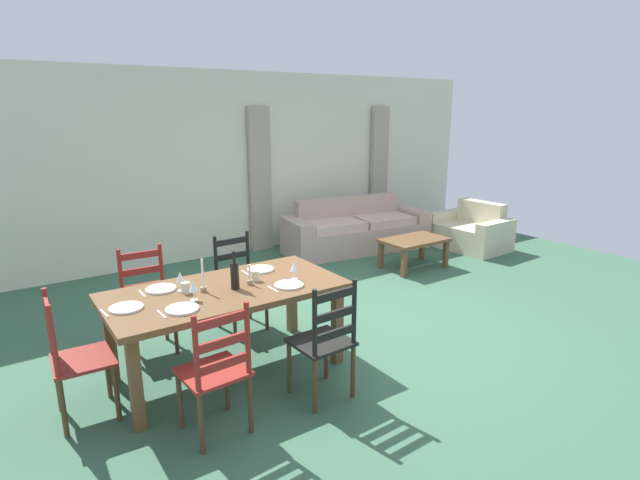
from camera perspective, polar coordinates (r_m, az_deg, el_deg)
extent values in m
cube|color=#386047|center=(5.23, 4.81, -9.83)|extent=(9.60, 9.60, 0.02)
cube|color=beige|center=(7.64, -10.90, 8.42)|extent=(9.60, 0.16, 2.70)
cube|color=#A59A86|center=(7.76, -6.86, 6.82)|extent=(0.35, 0.08, 2.20)
cube|color=#A59A86|center=(9.11, 6.75, 7.99)|extent=(0.35, 0.08, 2.20)
cube|color=brown|center=(4.15, -10.71, -5.74)|extent=(1.90, 0.96, 0.05)
cube|color=brown|center=(3.74, -20.33, -15.17)|extent=(0.08, 0.08, 0.70)
cube|color=brown|center=(4.38, 1.97, -9.67)|extent=(0.08, 0.08, 0.70)
cube|color=brown|center=(4.41, -22.85, -10.71)|extent=(0.08, 0.08, 0.70)
cube|color=brown|center=(4.96, -3.25, -6.65)|extent=(0.08, 0.08, 0.70)
cube|color=maroon|center=(3.54, -12.13, -14.51)|extent=(0.44, 0.43, 0.03)
cylinder|color=#4C331E|center=(3.74, -15.73, -17.19)|extent=(0.04, 0.04, 0.43)
cylinder|color=#4C331E|center=(3.86, -10.61, -15.76)|extent=(0.04, 0.04, 0.43)
cylinder|color=#4C331E|center=(3.47, -13.43, -19.75)|extent=(0.04, 0.04, 0.43)
cylinder|color=#4C331E|center=(3.60, -7.97, -18.06)|extent=(0.04, 0.04, 0.43)
cylinder|color=maroon|center=(3.22, -13.97, -12.49)|extent=(0.04, 0.04, 0.50)
cylinder|color=maroon|center=(3.36, -8.27, -10.98)|extent=(0.04, 0.04, 0.50)
cube|color=maroon|center=(3.35, -10.94, -13.73)|extent=(0.38, 0.05, 0.06)
cube|color=maroon|center=(3.28, -11.07, -11.42)|extent=(0.38, 0.05, 0.06)
cube|color=maroon|center=(3.22, -11.20, -9.02)|extent=(0.38, 0.05, 0.06)
cube|color=black|center=(3.86, 0.11, -11.56)|extent=(0.43, 0.41, 0.03)
cylinder|color=#4C331E|center=(4.01, -3.53, -14.29)|extent=(0.04, 0.04, 0.43)
cylinder|color=#4C331E|center=(4.19, 0.72, -12.90)|extent=(0.04, 0.04, 0.43)
cylinder|color=#4C331E|center=(3.76, -0.59, -16.35)|extent=(0.04, 0.04, 0.43)
cylinder|color=#4C331E|center=(3.95, 3.79, -14.72)|extent=(0.04, 0.04, 0.43)
cylinder|color=black|center=(3.53, -0.61, -9.49)|extent=(0.04, 0.04, 0.50)
cylinder|color=black|center=(3.74, 3.92, -8.13)|extent=(0.04, 0.04, 0.50)
cube|color=black|center=(3.69, 1.70, -10.65)|extent=(0.38, 0.04, 0.06)
cube|color=black|center=(3.62, 1.72, -8.51)|extent=(0.38, 0.04, 0.06)
cube|color=black|center=(3.57, 1.74, -6.29)|extent=(0.38, 0.04, 0.06)
cube|color=maroon|center=(4.77, -19.00, -7.12)|extent=(0.44, 0.42, 0.03)
cylinder|color=#4C331E|center=(4.74, -16.15, -10.04)|extent=(0.04, 0.04, 0.43)
cylinder|color=#4C331E|center=(4.68, -20.46, -10.78)|extent=(0.04, 0.04, 0.43)
cylinder|color=#4C331E|center=(5.05, -17.21, -8.58)|extent=(0.04, 0.04, 0.43)
cylinder|color=#4C331E|center=(4.99, -21.26, -9.25)|extent=(0.04, 0.04, 0.43)
cylinder|color=maroon|center=(4.88, -17.65, -3.25)|extent=(0.04, 0.04, 0.50)
cylinder|color=maroon|center=(4.81, -21.80, -3.87)|extent=(0.04, 0.04, 0.50)
cube|color=maroon|center=(4.88, -19.58, -5.01)|extent=(0.38, 0.04, 0.06)
cube|color=maroon|center=(4.84, -19.73, -3.34)|extent=(0.38, 0.04, 0.06)
cube|color=maroon|center=(4.80, -19.89, -1.63)|extent=(0.38, 0.04, 0.06)
cube|color=black|center=(5.04, -8.96, -5.30)|extent=(0.44, 0.42, 0.03)
cylinder|color=#4C331E|center=(5.07, -6.12, -7.87)|extent=(0.04, 0.04, 0.43)
cylinder|color=#4C331E|center=(4.91, -9.74, -8.79)|extent=(0.04, 0.04, 0.43)
cylinder|color=#4C331E|center=(5.34, -8.05, -6.72)|extent=(0.04, 0.04, 0.43)
cylinder|color=#4C331E|center=(5.19, -11.53, -7.54)|extent=(0.04, 0.04, 0.43)
cylinder|color=black|center=(5.18, -8.24, -1.65)|extent=(0.04, 0.04, 0.50)
cylinder|color=black|center=(5.02, -11.81, -2.34)|extent=(0.04, 0.04, 0.50)
cube|color=black|center=(5.14, -9.94, -3.38)|extent=(0.38, 0.05, 0.06)
cube|color=black|center=(5.10, -10.01, -1.77)|extent=(0.38, 0.05, 0.06)
cube|color=black|center=(5.06, -10.09, -0.14)|extent=(0.38, 0.05, 0.06)
cube|color=maroon|center=(3.98, -25.45, -12.25)|extent=(0.42, 0.44, 0.03)
cylinder|color=#4C331E|center=(4.26, -23.09, -13.66)|extent=(0.04, 0.04, 0.43)
cylinder|color=#4C331E|center=(3.95, -22.20, -15.95)|extent=(0.04, 0.04, 0.43)
cylinder|color=#4C331E|center=(4.24, -27.75, -14.36)|extent=(0.04, 0.04, 0.43)
cylinder|color=#4C331E|center=(3.92, -27.28, -16.74)|extent=(0.04, 0.04, 0.43)
cylinder|color=maroon|center=(4.04, -28.59, -8.20)|extent=(0.04, 0.04, 0.50)
cylinder|color=maroon|center=(3.70, -28.19, -10.16)|extent=(0.04, 0.04, 0.50)
cube|color=maroon|center=(3.92, -28.16, -10.88)|extent=(0.04, 0.38, 0.06)
cube|color=maroon|center=(3.86, -28.43, -8.87)|extent=(0.04, 0.38, 0.06)
cube|color=maroon|center=(3.81, -28.71, -6.79)|extent=(0.04, 0.38, 0.06)
cylinder|color=white|center=(3.78, -15.48, -7.60)|extent=(0.24, 0.24, 0.02)
cube|color=silver|center=(3.74, -17.66, -8.10)|extent=(0.02, 0.17, 0.01)
cylinder|color=white|center=(4.12, -3.56, -5.15)|extent=(0.24, 0.24, 0.02)
cube|color=silver|center=(4.05, -5.39, -5.63)|extent=(0.02, 0.17, 0.01)
cylinder|color=white|center=(4.22, -17.73, -5.36)|extent=(0.24, 0.24, 0.02)
cube|color=silver|center=(4.19, -19.68, -5.77)|extent=(0.02, 0.17, 0.01)
cylinder|color=white|center=(4.54, -6.81, -3.35)|extent=(0.24, 0.24, 0.02)
cube|color=silver|center=(4.47, -8.51, -3.74)|extent=(0.02, 0.17, 0.01)
cylinder|color=white|center=(3.92, -21.28, -7.24)|extent=(0.24, 0.24, 0.02)
cube|color=silver|center=(3.90, -23.42, -7.69)|extent=(0.03, 0.17, 0.01)
cylinder|color=black|center=(4.08, -9.71, -4.05)|extent=(0.07, 0.07, 0.22)
cylinder|color=black|center=(4.03, -9.80, -2.04)|extent=(0.02, 0.02, 0.08)
cylinder|color=black|center=(4.02, -9.83, -1.38)|extent=(0.03, 0.03, 0.02)
cylinder|color=white|center=(3.93, -14.19, -6.68)|extent=(0.06, 0.06, 0.01)
cylinder|color=white|center=(3.92, -14.22, -6.17)|extent=(0.01, 0.01, 0.07)
cone|color=white|center=(3.89, -14.29, -5.10)|extent=(0.06, 0.06, 0.08)
cylinder|color=white|center=(4.28, -2.97, -4.48)|extent=(0.06, 0.06, 0.01)
cylinder|color=white|center=(4.26, -2.97, -4.00)|extent=(0.01, 0.01, 0.07)
cone|color=white|center=(4.24, -2.99, -3.01)|extent=(0.06, 0.06, 0.08)
cylinder|color=white|center=(4.16, -15.59, -5.59)|extent=(0.06, 0.06, 0.01)
cylinder|color=white|center=(4.15, -15.63, -5.10)|extent=(0.01, 0.01, 0.07)
cone|color=white|center=(4.12, -15.70, -4.09)|extent=(0.06, 0.06, 0.08)
cylinder|color=beige|center=(4.26, -7.40, -4.09)|extent=(0.07, 0.07, 0.09)
cylinder|color=beige|center=(4.09, -15.11, -5.30)|extent=(0.07, 0.07, 0.09)
cylinder|color=#998C66|center=(4.09, -13.16, -5.51)|extent=(0.05, 0.05, 0.04)
cylinder|color=white|center=(4.05, -13.28, -3.70)|extent=(0.02, 0.02, 0.23)
cylinder|color=#998C66|center=(4.18, -8.00, -4.82)|extent=(0.05, 0.05, 0.04)
cylinder|color=white|center=(4.15, -8.04, -3.70)|extent=(0.02, 0.02, 0.13)
cube|color=tan|center=(7.84, 4.22, 0.25)|extent=(1.89, 1.04, 0.40)
cube|color=tan|center=(8.04, 3.17, 2.11)|extent=(1.81, 0.45, 0.80)
cube|color=tan|center=(8.37, 10.26, 1.62)|extent=(0.35, 0.83, 0.58)
cube|color=tan|center=(7.36, -2.62, 0.04)|extent=(0.35, 0.83, 0.58)
cube|color=#CCA896|center=(7.97, 7.23, 2.34)|extent=(0.94, 0.75, 0.12)
cube|color=#CCA896|center=(7.52, 1.50, 1.70)|extent=(0.94, 0.75, 0.12)
cube|color=brown|center=(7.02, 10.71, -0.01)|extent=(0.90, 0.56, 0.04)
cube|color=brown|center=(6.65, 9.57, -2.67)|extent=(0.06, 0.06, 0.38)
cube|color=brown|center=(7.21, 14.18, -1.55)|extent=(0.06, 0.06, 0.38)
cube|color=brown|center=(6.98, 6.97, -1.75)|extent=(0.06, 0.06, 0.38)
cube|color=brown|center=(7.51, 11.57, -0.75)|extent=(0.06, 0.06, 0.38)
cube|color=beige|center=(8.29, 16.57, 0.40)|extent=(0.84, 0.84, 0.38)
cube|color=beige|center=(8.49, 17.87, 1.81)|extent=(0.24, 0.81, 0.72)
cube|color=beige|center=(8.01, 19.41, 0.18)|extent=(0.81, 0.22, 0.52)
cube|color=beige|center=(8.56, 13.99, 1.51)|extent=(0.81, 0.22, 0.52)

